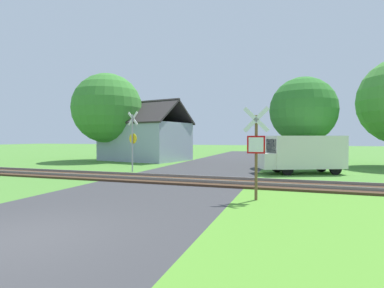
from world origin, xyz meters
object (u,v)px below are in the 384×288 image
crossing_sign_far (133,138)px  tree_left (107,108)px  house (146,140)px  stop_sign_near (256,148)px  tree_right (303,110)px  mail_truck (302,153)px

crossing_sign_far → tree_left: size_ratio=0.47×
house → tree_left: 4.54m
house → crossing_sign_far: bearing=-55.5°
crossing_sign_far → house: house is taller
crossing_sign_far → tree_left: (-6.78, 7.32, 2.70)m
stop_sign_near → crossing_sign_far: bearing=-38.5°
stop_sign_near → tree_left: 20.47m
house → tree_right: bearing=1.3°
stop_sign_near → mail_truck: (1.76, 8.59, -0.56)m
stop_sign_near → tree_right: (1.93, 12.58, 2.29)m
tree_right → tree_left: (-16.97, 0.96, 0.75)m
crossing_sign_far → house: 9.72m
house → stop_sign_near: bearing=-39.7°
crossing_sign_far → tree_right: bearing=48.8°
house → tree_right: tree_right is taller
tree_right → mail_truck: 4.90m
stop_sign_near → crossing_sign_far: crossing_sign_far is taller
stop_sign_near → tree_right: bearing=-100.2°
stop_sign_near → mail_truck: stop_sign_near is taller
stop_sign_near → tree_right: 12.93m
crossing_sign_far → stop_sign_near: bearing=-20.1°
tree_left → house: bearing=28.4°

